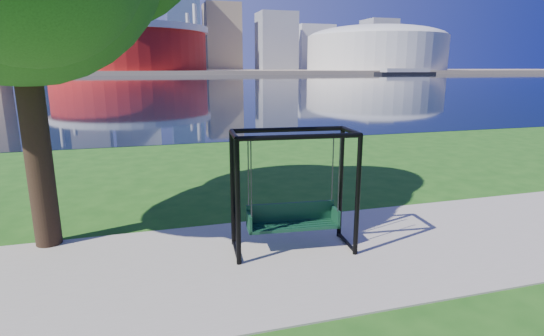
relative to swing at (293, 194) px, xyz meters
name	(u,v)px	position (x,y,z in m)	size (l,w,h in m)	color
ground	(277,248)	(-0.27, 0.15, -1.10)	(900.00, 900.00, 0.00)	#1E5114
path	(285,258)	(-0.27, -0.35, -1.09)	(120.00, 4.00, 0.03)	#9E937F
river	(156,82)	(-0.27, 102.15, -1.09)	(900.00, 180.00, 0.02)	black
far_bank	(149,71)	(-0.27, 306.15, -0.10)	(900.00, 228.00, 2.00)	#937F60
stadium	(129,46)	(-10.27, 235.15, 13.13)	(83.00, 83.00, 32.00)	maroon
arena	(376,47)	(134.73, 235.15, 14.77)	(84.00, 84.00, 26.56)	beige
skyline	(139,20)	(-4.53, 319.54, 34.79)	(392.00, 66.00, 96.50)	gray
swing	(293,194)	(0.00, 0.00, 0.00)	(2.30, 1.16, 2.28)	black
barge	(405,72)	(123.27, 184.47, 0.29)	(30.76, 8.29, 3.07)	black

